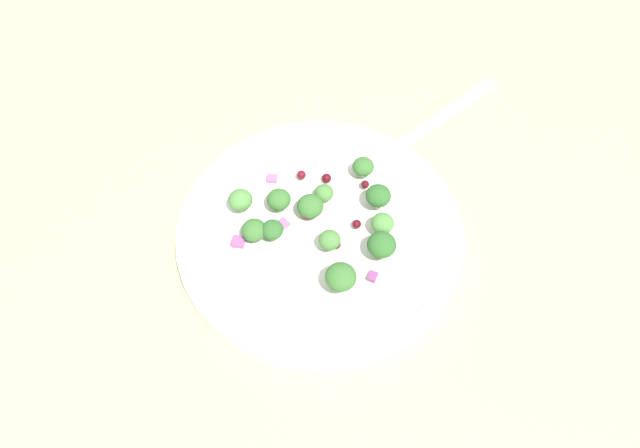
{
  "coord_description": "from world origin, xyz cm",
  "views": [
    {
      "loc": [
        4.24,
        36.57,
        58.63
      ],
      "look_at": [
        2.57,
        0.26,
        2.7
      ],
      "focal_mm": 39.11,
      "sensor_mm": 36.0,
      "label": 1
    }
  ],
  "objects_px": {
    "broccoli_floret_0": "(279,200)",
    "fork": "(427,126)",
    "broccoli_floret_1": "(310,207)",
    "plate": "(320,234)",
    "broccoli_floret_2": "(240,200)"
  },
  "relations": [
    {
      "from": "fork",
      "to": "broccoli_floret_0",
      "type": "bearing_deg",
      "value": 33.82
    },
    {
      "from": "broccoli_floret_0",
      "to": "broccoli_floret_1",
      "type": "height_order",
      "value": "same"
    },
    {
      "from": "broccoli_floret_0",
      "to": "broccoli_floret_1",
      "type": "relative_size",
      "value": 0.91
    },
    {
      "from": "plate",
      "to": "broccoli_floret_0",
      "type": "relative_size",
      "value": 11.79
    },
    {
      "from": "plate",
      "to": "broccoli_floret_0",
      "type": "distance_m",
      "value": 0.05
    },
    {
      "from": "broccoli_floret_0",
      "to": "fork",
      "type": "xyz_separation_m",
      "value": [
        -0.16,
        -0.11,
        -0.03
      ]
    },
    {
      "from": "plate",
      "to": "broccoli_floret_1",
      "type": "distance_m",
      "value": 0.03
    },
    {
      "from": "broccoli_floret_0",
      "to": "fork",
      "type": "height_order",
      "value": "broccoli_floret_0"
    },
    {
      "from": "plate",
      "to": "fork",
      "type": "bearing_deg",
      "value": -131.97
    },
    {
      "from": "broccoli_floret_1",
      "to": "broccoli_floret_0",
      "type": "bearing_deg",
      "value": -17.03
    },
    {
      "from": "broccoli_floret_2",
      "to": "fork",
      "type": "bearing_deg",
      "value": -151.77
    },
    {
      "from": "broccoli_floret_2",
      "to": "broccoli_floret_1",
      "type": "bearing_deg",
      "value": 170.86
    },
    {
      "from": "plate",
      "to": "fork",
      "type": "relative_size",
      "value": 1.77
    },
    {
      "from": "plate",
      "to": "broccoli_floret_1",
      "type": "bearing_deg",
      "value": -66.65
    },
    {
      "from": "broccoli_floret_1",
      "to": "broccoli_floret_2",
      "type": "relative_size",
      "value": 1.09
    }
  ]
}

